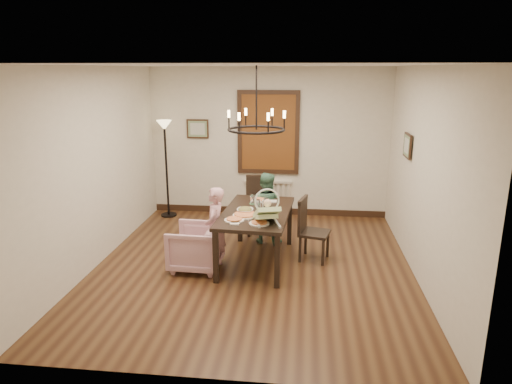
% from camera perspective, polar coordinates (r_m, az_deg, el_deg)
% --- Properties ---
extents(room_shell, '(4.51, 5.00, 2.81)m').
position_cam_1_polar(room_shell, '(6.58, -0.01, 3.26)').
color(room_shell, '#54361C').
rests_on(room_shell, ground).
extents(dining_table, '(1.04, 1.72, 0.78)m').
position_cam_1_polar(dining_table, '(6.58, 0.05, -3.12)').
color(dining_table, black).
rests_on(dining_table, room_shell).
extents(chair_far, '(0.50, 0.50, 0.99)m').
position_cam_1_polar(chair_far, '(7.80, 0.38, -1.68)').
color(chair_far, black).
rests_on(chair_far, room_shell).
extents(chair_right, '(0.50, 0.50, 0.95)m').
position_cam_1_polar(chair_right, '(6.78, 7.34, -4.66)').
color(chair_right, black).
rests_on(chair_right, room_shell).
extents(armchair, '(0.73, 0.72, 0.64)m').
position_cam_1_polar(armchair, '(6.55, -7.59, -6.83)').
color(armchair, '#DDA9B7').
rests_on(armchair, room_shell).
extents(elderly_woman, '(0.26, 0.37, 0.98)m').
position_cam_1_polar(elderly_woman, '(6.47, -5.16, -5.40)').
color(elderly_woman, '#CB8F9A').
rests_on(elderly_woman, room_shell).
extents(seated_man, '(0.54, 0.46, 0.97)m').
position_cam_1_polar(seated_man, '(7.39, 1.21, -2.75)').
color(seated_man, '#487A60').
rests_on(seated_man, room_shell).
extents(baby_bouncer, '(0.48, 0.57, 0.32)m').
position_cam_1_polar(baby_bouncer, '(6.01, 1.33, -2.46)').
color(baby_bouncer, '#CFEDA3').
rests_on(baby_bouncer, dining_table).
extents(salad_bowl, '(0.28, 0.28, 0.07)m').
position_cam_1_polar(salad_bowl, '(6.47, -1.38, -2.31)').
color(salad_bowl, white).
rests_on(salad_bowl, dining_table).
extents(pizza_platter, '(0.35, 0.35, 0.04)m').
position_cam_1_polar(pizza_platter, '(6.33, -1.37, -2.88)').
color(pizza_platter, tan).
rests_on(pizza_platter, dining_table).
extents(drinking_glass, '(0.07, 0.07, 0.14)m').
position_cam_1_polar(drinking_glass, '(6.64, 0.22, -1.56)').
color(drinking_glass, silver).
rests_on(drinking_glass, dining_table).
extents(window_blinds, '(1.00, 0.03, 1.40)m').
position_cam_1_polar(window_blinds, '(8.60, 1.55, 7.44)').
color(window_blinds, brown).
rests_on(window_blinds, room_shell).
extents(radiator, '(0.92, 0.12, 0.62)m').
position_cam_1_polar(radiator, '(8.87, 1.50, -0.57)').
color(radiator, silver).
rests_on(radiator, room_shell).
extents(picture_back, '(0.42, 0.03, 0.36)m').
position_cam_1_polar(picture_back, '(8.81, -7.30, 7.84)').
color(picture_back, black).
rests_on(picture_back, room_shell).
extents(picture_right, '(0.03, 0.42, 0.36)m').
position_cam_1_polar(picture_right, '(7.17, 18.40, 5.52)').
color(picture_right, black).
rests_on(picture_right, room_shell).
extents(floor_lamp, '(0.30, 0.30, 1.80)m').
position_cam_1_polar(floor_lamp, '(8.78, -11.12, 2.69)').
color(floor_lamp, black).
rests_on(floor_lamp, room_shell).
extents(chandelier, '(0.80, 0.80, 0.04)m').
position_cam_1_polar(chandelier, '(6.30, 0.05, 7.81)').
color(chandelier, black).
rests_on(chandelier, room_shell).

